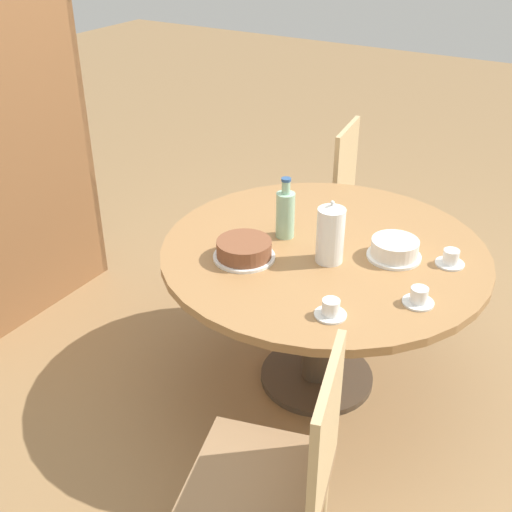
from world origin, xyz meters
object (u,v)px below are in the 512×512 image
(chair_b, at_px, (279,473))
(cake_second, at_px, (395,249))
(chair_a, at_px, (365,202))
(cake_main, at_px, (244,250))
(cup_b, at_px, (419,297))
(cup_a, at_px, (331,309))
(cup_c, at_px, (451,259))
(water_bottle, at_px, (285,213))
(coffee_pot, at_px, (330,234))

(chair_b, xyz_separation_m, cake_second, (1.03, 0.05, 0.27))
(chair_a, relative_size, cake_second, 4.06)
(cake_main, xyz_separation_m, cup_b, (0.05, -0.72, -0.01))
(chair_a, bearing_deg, cup_b, -158.37)
(cake_second, xyz_separation_m, cup_a, (-0.51, 0.04, -0.01))
(cake_main, distance_m, cup_a, 0.51)
(cup_a, height_order, cup_b, same)
(chair_a, distance_m, cake_second, 1.07)
(chair_b, bearing_deg, cake_second, 167.59)
(chair_b, xyz_separation_m, cup_c, (1.10, -0.16, 0.26))
(water_bottle, xyz_separation_m, cup_b, (-0.21, -0.67, -0.08))
(chair_b, bearing_deg, water_bottle, -166.82)
(chair_a, distance_m, cake_main, 1.27)
(chair_a, distance_m, coffee_pot, 1.17)
(chair_b, bearing_deg, chair_a, -179.80)
(chair_a, xyz_separation_m, cup_a, (-1.43, -0.44, 0.26))
(coffee_pot, height_order, cake_second, coffee_pot)
(coffee_pot, height_order, cake_main, coffee_pot)
(cake_second, height_order, cup_b, cake_second)
(chair_b, bearing_deg, coffee_pot, -178.21)
(coffee_pot, xyz_separation_m, cup_b, (-0.11, -0.41, -0.10))
(chair_b, bearing_deg, cup_b, 153.98)
(cake_main, height_order, cake_second, cake_second)
(cup_b, bearing_deg, cup_c, -3.01)
(cake_second, bearing_deg, water_bottle, 98.07)
(cup_c, bearing_deg, chair_b, 171.50)
(cake_second, bearing_deg, chair_a, 27.88)
(coffee_pot, distance_m, cake_main, 0.35)
(coffee_pot, distance_m, cake_second, 0.28)
(cup_b, bearing_deg, coffee_pot, 74.76)
(chair_b, relative_size, cup_c, 7.77)
(water_bottle, relative_size, cake_second, 1.22)
(cup_a, bearing_deg, coffee_pot, 26.33)
(coffee_pot, distance_m, cup_c, 0.49)
(water_bottle, distance_m, cake_second, 0.48)
(coffee_pot, distance_m, cup_a, 0.40)
(cake_main, xyz_separation_m, cup_c, (0.38, -0.73, -0.01))
(cup_b, bearing_deg, cup_a, 134.47)
(chair_a, relative_size, cup_b, 7.77)
(chair_a, distance_m, chair_b, 2.02)
(chair_a, xyz_separation_m, coffee_pot, (-1.08, -0.27, 0.36))
(coffee_pot, bearing_deg, cup_a, -153.67)
(cup_a, relative_size, cup_c, 1.00)
(cup_b, xyz_separation_m, cup_c, (0.34, -0.02, 0.00))
(cup_c, bearing_deg, coffee_pot, 117.45)
(cup_c, bearing_deg, cup_a, 155.72)
(chair_a, bearing_deg, coffee_pot, -174.11)
(cake_main, height_order, cup_c, cake_main)
(water_bottle, distance_m, cup_b, 0.70)
(cake_second, distance_m, cup_c, 0.22)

